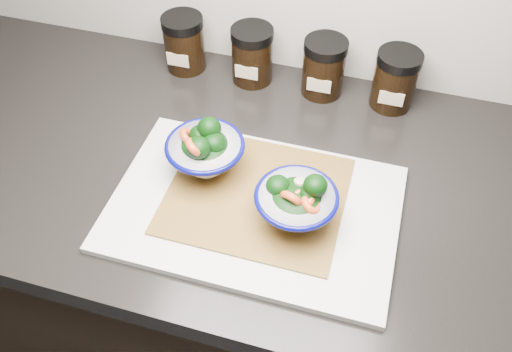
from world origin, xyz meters
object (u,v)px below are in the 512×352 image
(spice_jar_b, at_px, (252,55))
(spice_jar_d, at_px, (395,80))
(cutting_board, at_px, (254,208))
(bowl_left, at_px, (206,151))
(bowl_right, at_px, (297,203))
(spice_jar_c, at_px, (324,67))
(spice_jar_a, at_px, (184,43))

(spice_jar_b, relative_size, spice_jar_d, 1.00)
(cutting_board, height_order, bowl_left, bowl_left)
(bowl_right, xyz_separation_m, spice_jar_d, (0.11, 0.33, 0.00))
(spice_jar_d, bearing_deg, spice_jar_c, 180.00)
(spice_jar_b, xyz_separation_m, spice_jar_d, (0.27, 0.00, 0.00))
(bowl_right, xyz_separation_m, spice_jar_a, (-0.31, 0.33, 0.00))
(bowl_left, distance_m, spice_jar_c, 0.31)
(bowl_left, bearing_deg, bowl_right, -20.17)
(spice_jar_c, distance_m, spice_jar_d, 0.13)
(spice_jar_b, bearing_deg, spice_jar_c, 0.00)
(cutting_board, xyz_separation_m, spice_jar_b, (-0.10, 0.32, 0.05))
(cutting_board, distance_m, spice_jar_b, 0.34)
(spice_jar_a, bearing_deg, bowl_right, -47.20)
(cutting_board, distance_m, bowl_left, 0.12)
(bowl_right, relative_size, spice_jar_c, 1.12)
(spice_jar_a, relative_size, spice_jar_b, 1.00)
(bowl_right, relative_size, spice_jar_d, 1.12)
(cutting_board, bearing_deg, spice_jar_a, 126.55)
(spice_jar_b, bearing_deg, spice_jar_d, 0.00)
(bowl_left, relative_size, spice_jar_d, 1.14)
(cutting_board, distance_m, spice_jar_c, 0.33)
(bowl_left, height_order, bowl_right, bowl_left)
(cutting_board, distance_m, spice_jar_a, 0.41)
(cutting_board, relative_size, bowl_left, 3.48)
(spice_jar_b, distance_m, spice_jar_c, 0.14)
(cutting_board, bearing_deg, spice_jar_b, 107.02)
(cutting_board, bearing_deg, bowl_right, -8.23)
(cutting_board, bearing_deg, bowl_left, 152.23)
(cutting_board, height_order, spice_jar_a, spice_jar_a)
(bowl_right, height_order, spice_jar_d, spice_jar_d)
(cutting_board, xyz_separation_m, spice_jar_a, (-0.24, 0.32, 0.05))
(cutting_board, bearing_deg, spice_jar_c, 82.60)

